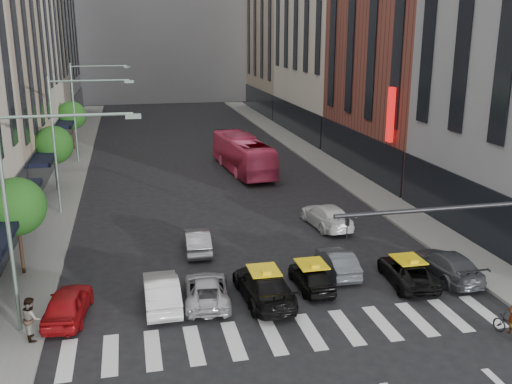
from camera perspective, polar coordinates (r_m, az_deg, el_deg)
ground at (r=22.88m, az=5.14°, el=-15.69°), size 160.00×160.00×0.00m
sidewalk_left at (r=50.23m, az=-18.38°, el=1.35°), size 3.00×96.00×0.15m
sidewalk_right at (r=52.98m, az=7.17°, el=2.77°), size 3.00×96.00×0.15m
building_left_d at (r=84.27m, az=-20.99°, el=16.92°), size 8.00×18.00×30.00m
building_right_b at (r=51.09m, az=14.95°, el=16.51°), size 8.00×18.00×26.00m
building_right_d at (r=86.70m, az=2.97°, el=17.17°), size 8.00×18.00×28.00m
tree_near at (r=30.22m, az=-22.85°, el=-1.36°), size 2.88×2.88×4.95m
tree_mid at (r=45.63m, az=-19.58°, el=4.45°), size 2.88×2.88×4.95m
tree_far at (r=61.34m, az=-17.96°, el=7.30°), size 2.88×2.88×4.95m
streetlamp_near at (r=23.63m, az=-21.62°, el=-0.11°), size 5.38×0.25×9.00m
streetlamp_mid at (r=39.18m, az=-18.28°, el=6.18°), size 5.38×0.25×9.00m
streetlamp_far at (r=54.98m, az=-16.83°, el=8.86°), size 5.38×0.25×9.00m
liberty_sign at (r=43.26m, az=13.31°, el=7.52°), size 0.30×0.70×4.00m
car_red at (r=26.13m, az=-18.32°, el=-10.55°), size 2.12×4.20×1.37m
car_white_front at (r=26.22m, az=-9.43°, el=-9.74°), size 1.55×4.36×1.43m
car_silver at (r=26.34m, az=-4.96°, el=-9.72°), size 2.41×4.50×1.20m
taxi_left at (r=26.36m, az=0.79°, el=-9.33°), size 2.31×5.15×1.46m
taxi_center at (r=27.64m, az=5.56°, el=-8.41°), size 1.54×3.69×1.25m
car_grey_mid at (r=29.44m, az=8.12°, el=-6.92°), size 1.45×3.88×1.27m
taxi_right at (r=29.10m, az=14.90°, el=-7.66°), size 2.46×4.53×1.21m
car_grey_curb at (r=30.23m, az=18.53°, el=-6.90°), size 1.98×4.74×1.37m
car_row2_left at (r=32.12m, az=-5.89°, el=-4.85°), size 1.52×3.94×1.28m
car_row2_right at (r=36.21m, az=7.02°, el=-2.36°), size 2.48×5.08×1.42m
bus at (r=49.76m, az=-1.32°, el=3.79°), size 3.65×11.43×3.13m
motorcycle at (r=25.65m, az=24.22°, el=-12.25°), size 1.12×1.88×0.93m
pedestrian_near at (r=24.63m, az=-21.57°, el=-11.65°), size 0.87×1.00×1.76m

